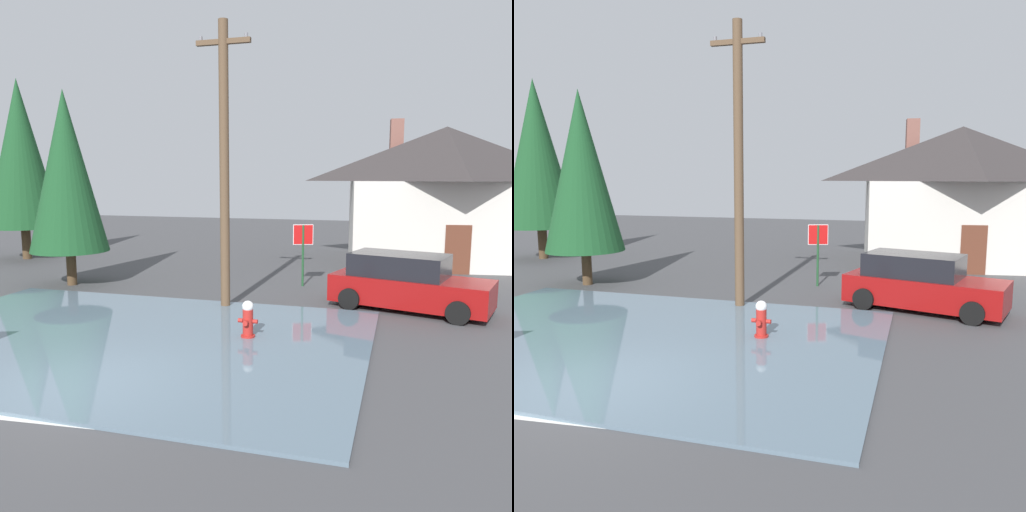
% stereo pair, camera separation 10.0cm
% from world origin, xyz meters
% --- Properties ---
extents(ground_plane, '(80.00, 80.00, 0.10)m').
position_xyz_m(ground_plane, '(0.00, 0.00, -0.05)').
color(ground_plane, '#424244').
extents(flood_puddle, '(11.84, 8.27, 0.07)m').
position_xyz_m(flood_puddle, '(-0.76, 2.81, 0.04)').
color(flood_puddle, slate).
rests_on(flood_puddle, ground).
extents(lane_stop_bar, '(4.03, 0.61, 0.01)m').
position_xyz_m(lane_stop_bar, '(0.22, -1.25, 0.00)').
color(lane_stop_bar, silver).
rests_on(lane_stop_bar, ground).
extents(fire_hydrant, '(0.48, 0.41, 0.96)m').
position_xyz_m(fire_hydrant, '(2.23, 3.67, 0.47)').
color(fire_hydrant, '#AD231E').
rests_on(fire_hydrant, ground).
extents(utility_pole, '(1.60, 0.28, 8.23)m').
position_xyz_m(utility_pole, '(0.67, 6.50, 4.29)').
color(utility_pole, brown).
rests_on(utility_pole, ground).
extents(stop_sign_far, '(0.69, 0.26, 2.23)m').
position_xyz_m(stop_sign_far, '(2.31, 10.22, 1.59)').
color(stop_sign_far, '#1E4C28').
rests_on(stop_sign_far, ground).
extents(house, '(9.82, 8.14, 6.64)m').
position_xyz_m(house, '(7.44, 17.47, 3.19)').
color(house, beige).
rests_on(house, ground).
extents(parked_car, '(4.83, 2.97, 1.65)m').
position_xyz_m(parked_car, '(5.89, 7.75, 0.79)').
color(parked_car, maroon).
rests_on(parked_car, ground).
extents(pine_tree_tall_left, '(3.37, 3.37, 8.42)m').
position_xyz_m(pine_tree_tall_left, '(-11.72, 12.91, 4.96)').
color(pine_tree_tall_left, '#4C3823').
rests_on(pine_tree_tall_left, ground).
extents(pine_tree_mid_left, '(2.77, 2.77, 6.93)m').
position_xyz_m(pine_tree_mid_left, '(-5.83, 8.14, 4.08)').
color(pine_tree_mid_left, '#4C3823').
rests_on(pine_tree_mid_left, ground).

